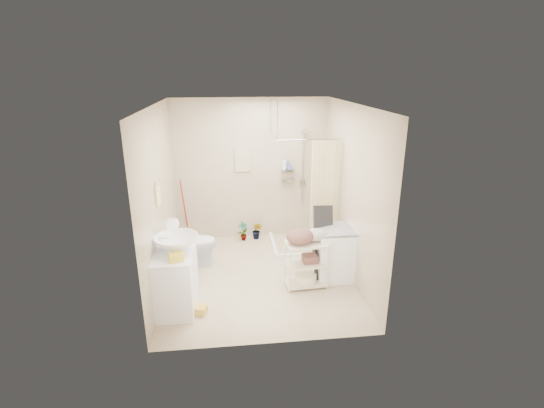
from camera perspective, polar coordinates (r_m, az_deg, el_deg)
The scene contains 23 objects.
floor at distance 6.24m, azimuth -1.88°, elevation -10.40°, with size 3.20×3.20×0.00m, color beige.
ceiling at distance 5.46m, azimuth -2.18°, elevation 14.15°, with size 2.80×3.20×0.04m, color silver.
wall_back at distance 7.25m, azimuth -3.04°, elevation 4.89°, with size 2.80×0.04×2.60m, color #BDAD93.
wall_front at distance 4.23m, azimuth -0.27°, elevation -5.55°, with size 2.80×0.04×2.60m, color #BDAD93.
wall_left at distance 5.78m, azimuth -15.98°, elevation 0.53°, with size 0.04×3.20×2.60m, color #BDAD93.
wall_right at distance 5.98m, azimuth 11.47°, elevation 1.50°, with size 0.04×3.20×2.60m, color #BDAD93.
vanity at distance 5.50m, azimuth -13.68°, elevation -10.36°, with size 0.52×0.94×0.82m, color white.
sink at distance 5.26m, azimuth -13.66°, elevation -5.52°, with size 0.57×0.57×0.20m, color white.
counter_basket at distance 5.01m, azimuth -13.70°, elevation -7.44°, with size 0.17×0.14×0.10m, color yellow.
floor_basket at distance 5.43m, azimuth -10.56°, elevation -14.61°, with size 0.29×0.22×0.16m, color gold.
toilet at distance 6.53m, azimuth -11.47°, elevation -5.58°, with size 0.43×0.76×0.78m, color silver.
mop at distance 7.40m, azimuth -12.86°, elevation -0.89°, with size 0.12×0.12×1.21m, color #A3241E, non-canonical shape.
potted_plant_a at distance 7.40m, azimuth -4.18°, elevation -3.96°, with size 0.19×0.13×0.37m, color #955233.
potted_plant_b at distance 7.46m, azimuth -2.20°, elevation -3.88°, with size 0.18×0.15×0.33m, color #975D32.
hanging_towel at distance 7.18m, azimuth -4.26°, elevation 6.36°, with size 0.28×0.03×0.42m, color #C5BD8A.
towel_ring at distance 5.54m, azimuth -16.24°, elevation 1.56°, with size 0.04×0.22×0.34m, color #F1DF93, non-canonical shape.
tp_holder at distance 6.02m, azimuth -15.04°, elevation -4.55°, with size 0.08×0.12×0.14m, color silver, non-canonical shape.
shower at distance 6.89m, azimuth 4.36°, elevation 1.96°, with size 1.10×1.10×2.10m, color white, non-canonical shape.
shampoo_bottle_a at distance 7.21m, azimuth 1.81°, elevation 5.92°, with size 0.09×0.09×0.23m, color silver.
shampoo_bottle_b at distance 7.24m, azimuth 2.45°, elevation 5.65°, with size 0.07×0.07×0.15m, color #46569C.
washing_machine at distance 6.12m, azimuth 8.95°, elevation -6.97°, with size 0.55×0.57×0.81m, color white.
laundry_rack at distance 5.82m, azimuth 4.99°, elevation -8.07°, with size 0.60×0.35×0.83m, color beige, non-canonical shape.
ironing_board at distance 6.02m, azimuth 7.48°, elevation -5.51°, with size 0.33×0.10×1.16m, color black, non-canonical shape.
Camera 1 is at (-0.42, -5.43, 3.05)m, focal length 26.00 mm.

